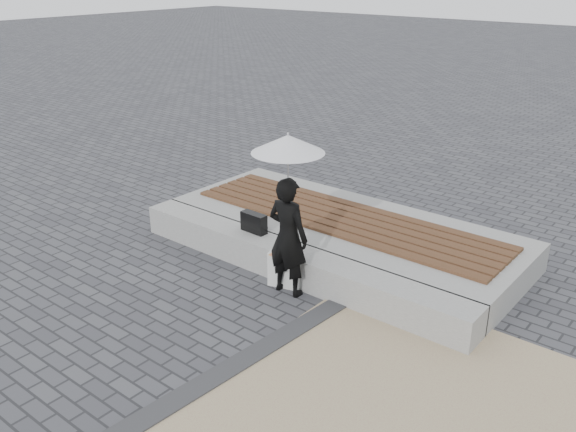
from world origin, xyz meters
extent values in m
plane|color=#45454A|center=(0.00, 0.00, 0.00)|extent=(80.00, 80.00, 0.00)
cube|color=#323335|center=(0.75, -0.50, 0.02)|extent=(0.61, 5.20, 0.04)
cube|color=#ADACA7|center=(0.00, 1.60, 0.20)|extent=(5.00, 0.45, 0.40)
cube|color=gray|center=(0.00, 2.80, 0.20)|extent=(5.00, 2.00, 0.40)
imported|color=black|center=(0.22, 1.27, 0.74)|extent=(0.55, 0.37, 1.47)
cylinder|color=silver|center=(0.22, 1.27, 1.35)|extent=(0.01, 0.01, 0.83)
cone|color=silver|center=(0.22, 1.27, 1.87)|extent=(0.83, 0.83, 0.20)
sphere|color=silver|center=(0.22, 1.27, 1.98)|extent=(0.03, 0.03, 0.03)
cube|color=black|center=(-0.70, 1.69, 0.53)|extent=(0.38, 0.14, 0.27)
cube|color=silver|center=(0.10, 1.37, 0.22)|extent=(0.45, 0.29, 0.44)
cube|color=#E2334F|center=(0.10, 1.32, 0.45)|extent=(0.31, 0.25, 0.01)
camera|label=1|loc=(4.36, -3.85, 3.71)|focal=38.27mm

